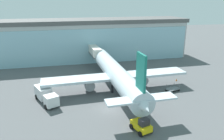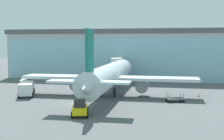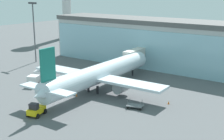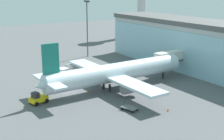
{
  "view_description": "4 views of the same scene",
  "coord_description": "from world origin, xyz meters",
  "px_view_note": "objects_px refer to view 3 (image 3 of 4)",
  "views": [
    {
      "loc": [
        -5.93,
        -34.14,
        18.52
      ],
      "look_at": [
        2.56,
        11.18,
        3.56
      ],
      "focal_mm": 35.0,
      "sensor_mm": 36.0,
      "label": 1
    },
    {
      "loc": [
        17.22,
        -43.92,
        9.31
      ],
      "look_at": [
        3.47,
        8.24,
        4.53
      ],
      "focal_mm": 50.0,
      "sensor_mm": 36.0,
      "label": 2
    },
    {
      "loc": [
        43.49,
        -37.6,
        20.4
      ],
      "look_at": [
        5.17,
        10.55,
        4.43
      ],
      "focal_mm": 50.0,
      "sensor_mm": 36.0,
      "label": 3
    },
    {
      "loc": [
        57.18,
        -22.3,
        20.93
      ],
      "look_at": [
        0.3,
        9.85,
        3.39
      ],
      "focal_mm": 50.0,
      "sensor_mm": 36.0,
      "label": 4
    }
  ],
  "objects_px": {
    "catering_truck": "(39,76)",
    "safety_cone_wingtip": "(169,103)",
    "jet_bridge": "(138,54)",
    "apron_light_mast": "(34,27)",
    "pushback_tug": "(36,110)",
    "safety_cone_nose": "(77,95)",
    "airplane": "(99,74)",
    "baggage_cart": "(135,106)"
  },
  "relations": [
    {
      "from": "baggage_cart",
      "to": "safety_cone_nose",
      "type": "relative_size",
      "value": 5.78
    },
    {
      "from": "airplane",
      "to": "catering_truck",
      "type": "bearing_deg",
      "value": 101.87
    },
    {
      "from": "jet_bridge",
      "to": "baggage_cart",
      "type": "height_order",
      "value": "jet_bridge"
    },
    {
      "from": "catering_truck",
      "to": "safety_cone_wingtip",
      "type": "distance_m",
      "value": 30.04
    },
    {
      "from": "jet_bridge",
      "to": "safety_cone_wingtip",
      "type": "relative_size",
      "value": 20.86
    },
    {
      "from": "apron_light_mast",
      "to": "pushback_tug",
      "type": "relative_size",
      "value": 4.7
    },
    {
      "from": "jet_bridge",
      "to": "safety_cone_nose",
      "type": "bearing_deg",
      "value": 178.3
    },
    {
      "from": "airplane",
      "to": "catering_truck",
      "type": "distance_m",
      "value": 14.86
    },
    {
      "from": "catering_truck",
      "to": "safety_cone_wingtip",
      "type": "xyz_separation_m",
      "value": [
        29.43,
        5.95,
        -1.19
      ]
    },
    {
      "from": "safety_cone_wingtip",
      "to": "pushback_tug",
      "type": "bearing_deg",
      "value": -128.42
    },
    {
      "from": "catering_truck",
      "to": "safety_cone_nose",
      "type": "distance_m",
      "value": 13.35
    },
    {
      "from": "airplane",
      "to": "catering_truck",
      "type": "relative_size",
      "value": 4.77
    },
    {
      "from": "catering_truck",
      "to": "safety_cone_wingtip",
      "type": "bearing_deg",
      "value": 75.96
    },
    {
      "from": "catering_truck",
      "to": "apron_light_mast",
      "type": "bearing_deg",
      "value": -151.46
    },
    {
      "from": "airplane",
      "to": "pushback_tug",
      "type": "relative_size",
      "value": 9.96
    },
    {
      "from": "airplane",
      "to": "safety_cone_nose",
      "type": "distance_m",
      "value": 6.54
    },
    {
      "from": "apron_light_mast",
      "to": "safety_cone_wingtip",
      "type": "bearing_deg",
      "value": -8.07
    },
    {
      "from": "jet_bridge",
      "to": "safety_cone_nose",
      "type": "relative_size",
      "value": 20.86
    },
    {
      "from": "jet_bridge",
      "to": "pushback_tug",
      "type": "relative_size",
      "value": 3.18
    },
    {
      "from": "jet_bridge",
      "to": "airplane",
      "type": "bearing_deg",
      "value": -177.55
    },
    {
      "from": "apron_light_mast",
      "to": "safety_cone_nose",
      "type": "relative_size",
      "value": 30.82
    },
    {
      "from": "baggage_cart",
      "to": "safety_cone_wingtip",
      "type": "distance_m",
      "value": 6.7
    },
    {
      "from": "baggage_cart",
      "to": "safety_cone_nose",
      "type": "xyz_separation_m",
      "value": [
        -12.57,
        -1.87,
        -0.23
      ]
    },
    {
      "from": "catering_truck",
      "to": "safety_cone_nose",
      "type": "xyz_separation_m",
      "value": [
        13.21,
        -1.53,
        -1.19
      ]
    },
    {
      "from": "apron_light_mast",
      "to": "jet_bridge",
      "type": "bearing_deg",
      "value": 18.76
    },
    {
      "from": "jet_bridge",
      "to": "safety_cone_nose",
      "type": "height_order",
      "value": "jet_bridge"
    },
    {
      "from": "catering_truck",
      "to": "pushback_tug",
      "type": "xyz_separation_m",
      "value": [
        14.73,
        -12.58,
        -0.49
      ]
    },
    {
      "from": "airplane",
      "to": "safety_cone_nose",
      "type": "height_order",
      "value": "airplane"
    },
    {
      "from": "safety_cone_nose",
      "to": "safety_cone_wingtip",
      "type": "relative_size",
      "value": 1.0
    },
    {
      "from": "airplane",
      "to": "safety_cone_nose",
      "type": "xyz_separation_m",
      "value": [
        -0.94,
        -5.61,
        -3.22
      ]
    },
    {
      "from": "baggage_cart",
      "to": "pushback_tug",
      "type": "xyz_separation_m",
      "value": [
        -11.04,
        -12.91,
        0.47
      ]
    },
    {
      "from": "baggage_cart",
      "to": "jet_bridge",
      "type": "bearing_deg",
      "value": 103.04
    },
    {
      "from": "jet_bridge",
      "to": "baggage_cart",
      "type": "xyz_separation_m",
      "value": [
        14.29,
        -22.01,
        -3.97
      ]
    },
    {
      "from": "baggage_cart",
      "to": "apron_light_mast",
      "type": "bearing_deg",
      "value": 144.2
    },
    {
      "from": "safety_cone_wingtip",
      "to": "jet_bridge",
      "type": "bearing_deg",
      "value": 137.56
    },
    {
      "from": "jet_bridge",
      "to": "pushback_tug",
      "type": "bearing_deg",
      "value": 179.49
    },
    {
      "from": "apron_light_mast",
      "to": "safety_cone_wingtip",
      "type": "relative_size",
      "value": 30.82
    },
    {
      "from": "jet_bridge",
      "to": "baggage_cart",
      "type": "bearing_deg",
      "value": -152.83
    },
    {
      "from": "apron_light_mast",
      "to": "catering_truck",
      "type": "height_order",
      "value": "apron_light_mast"
    },
    {
      "from": "safety_cone_wingtip",
      "to": "catering_truck",
      "type": "bearing_deg",
      "value": -168.58
    },
    {
      "from": "safety_cone_wingtip",
      "to": "baggage_cart",
      "type": "bearing_deg",
      "value": -123.04
    },
    {
      "from": "airplane",
      "to": "pushback_tug",
      "type": "xyz_separation_m",
      "value": [
        0.59,
        -16.65,
        -2.52
      ]
    }
  ]
}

